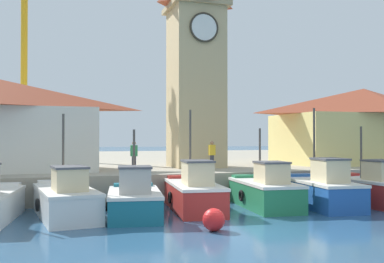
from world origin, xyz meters
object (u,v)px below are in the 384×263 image
fishing_boat_right_inner (370,189)px  dock_worker_near_tower (134,156)px  warehouse_right (364,125)px  port_crane_near (23,71)px  mooring_buoy (214,220)px  dock_worker_along_quay (212,155)px  fishing_boat_mid_left (193,193)px  fishing_boat_mid_right (321,190)px  fishing_boat_left_outer (66,199)px  fishing_boat_center (265,191)px  clock_tower (196,58)px  fishing_boat_left_inner (134,200)px

fishing_boat_right_inner → dock_worker_near_tower: fishing_boat_right_inner is taller
fishing_boat_right_inner → warehouse_right: size_ratio=0.36×
fishing_boat_right_inner → port_crane_near: size_ratio=0.23×
mooring_buoy → dock_worker_along_quay: bearing=70.5°
fishing_boat_right_inner → warehouse_right: bearing=52.9°
fishing_boat_mid_left → fishing_boat_mid_right: size_ratio=1.05×
fishing_boat_left_outer → warehouse_right: size_ratio=0.44×
fishing_boat_left_outer → fishing_boat_center: 8.65m
dock_worker_near_tower → clock_tower: bearing=38.4°
fishing_boat_mid_right → dock_worker_along_quay: bearing=123.7°
fishing_boat_right_inner → fishing_boat_center: bearing=173.4°
warehouse_right → mooring_buoy: bearing=-142.0°
fishing_boat_left_outer → fishing_boat_center: fishing_boat_left_outer is taller
fishing_boat_left_inner → dock_worker_near_tower: bearing=80.2°
fishing_boat_right_inner → warehouse_right: warehouse_right is taller
fishing_boat_mid_left → dock_worker_near_tower: (-1.89, 4.07, 1.45)m
fishing_boat_right_inner → port_crane_near: 29.60m
fishing_boat_left_outer → fishing_boat_right_inner: fishing_boat_left_outer is taller
fishing_boat_center → clock_tower: clock_tower is taller
port_crane_near → dock_worker_along_quay: port_crane_near is taller
fishing_boat_mid_left → fishing_boat_mid_right: fishing_boat_mid_right is taller
clock_tower → dock_worker_along_quay: clock_tower is taller
fishing_boat_mid_left → fishing_boat_mid_right: 5.89m
mooring_buoy → dock_worker_along_quay: dock_worker_along_quay is taller
mooring_buoy → dock_worker_near_tower: size_ratio=0.48×
fishing_boat_mid_right → mooring_buoy: fishing_boat_mid_right is taller
fishing_boat_left_outer → dock_worker_near_tower: (3.46, 4.28, 1.49)m
fishing_boat_mid_left → fishing_boat_right_inner: (8.48, -0.87, -0.01)m
fishing_boat_mid_right → dock_worker_along_quay: (-3.43, 5.13, 1.43)m
fishing_boat_left_inner → fishing_boat_mid_right: bearing=0.1°
fishing_boat_mid_left → fishing_boat_right_inner: size_ratio=1.24×
fishing_boat_left_outer → dock_worker_near_tower: size_ratio=3.34×
fishing_boat_left_inner → warehouse_right: (17.99, 8.98, 3.38)m
port_crane_near → fishing_boat_left_outer: bearing=-82.7°
dock_worker_along_quay → dock_worker_near_tower: bearing=-177.6°
fishing_boat_left_inner → port_crane_near: 25.09m
fishing_boat_left_outer → clock_tower: size_ratio=0.38×
fishing_boat_left_outer → fishing_boat_right_inner: (13.83, -0.65, 0.03)m
fishing_boat_center → dock_worker_along_quay: fishing_boat_center is taller
fishing_boat_right_inner → clock_tower: bearing=125.0°
clock_tower → warehouse_right: 13.30m
port_crane_near → dock_worker_near_tower: (6.34, -18.09, -6.70)m
fishing_boat_left_outer → fishing_boat_center: size_ratio=1.10×
fishing_boat_center → fishing_boat_right_inner: 5.21m
port_crane_near → mooring_buoy: port_crane_near is taller
fishing_boat_left_inner → port_crane_near: size_ratio=0.23×
warehouse_right → dock_worker_along_quay: 13.54m
fishing_boat_center → port_crane_near: port_crane_near is taller
fishing_boat_mid_right → warehouse_right: size_ratio=0.42×
warehouse_right → port_crane_near: size_ratio=0.63×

